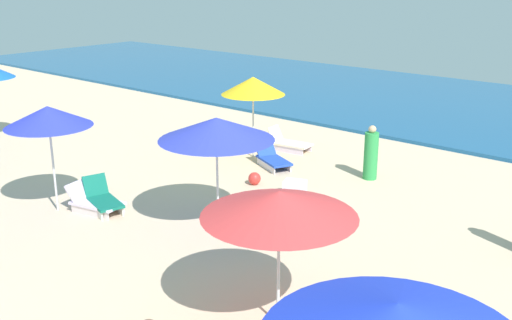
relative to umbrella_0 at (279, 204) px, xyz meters
name	(u,v)px	position (x,y,z in m)	size (l,w,h in m)	color
ocean	(492,112)	(-2.76, 16.99, -1.97)	(60.00, 12.19, 0.12)	#1B5487
umbrella_0	(279,204)	(0.00, 0.00, 0.00)	(2.38, 2.38, 2.23)	silver
umbrella_2	(216,129)	(-3.29, 2.08, 0.19)	(2.43, 2.43, 2.45)	silver
umbrella_6	(48,116)	(-6.85, 0.39, 0.21)	(1.94, 1.94, 2.47)	silver
lounge_chair_6_0	(102,200)	(-6.05, 1.08, -1.77)	(1.35, 0.89, 0.73)	silver
lounge_chair_6_1	(94,202)	(-6.12, 0.90, -1.79)	(1.41, 0.90, 0.63)	silver
umbrella_7	(253,86)	(-6.14, 6.56, 0.12)	(1.87, 1.87, 2.41)	silver
lounge_chair_7_0	(272,159)	(-5.07, 6.15, -1.80)	(1.45, 1.08, 0.59)	silver
lounge_chair_7_1	(288,143)	(-5.75, 7.75, -1.78)	(1.40, 0.79, 0.70)	silver
beachgoer_2	(371,155)	(-2.45, 7.05, -1.36)	(0.52, 0.52, 1.47)	green
cooler_box_1	(295,189)	(-3.17, 4.67, -1.82)	(0.53, 0.40, 0.41)	silver
beach_ball_2	(255,179)	(-4.50, 4.69, -1.86)	(0.33, 0.33, 0.33)	red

